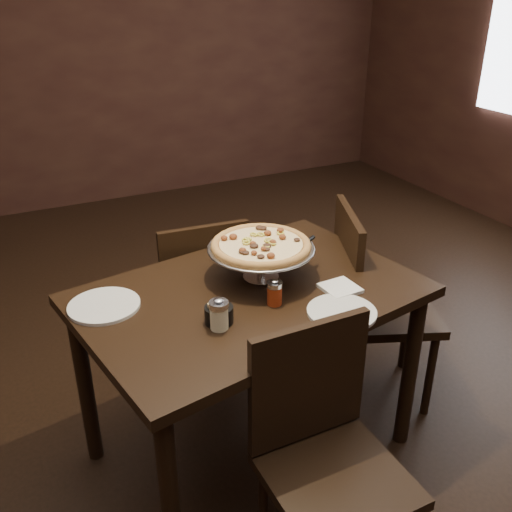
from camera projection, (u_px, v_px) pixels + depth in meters
name	position (u px, v px, depth m)	size (l,w,h in m)	color
room	(279.00, 134.00, 1.88)	(6.04, 7.04, 2.84)	black
dining_table	(250.00, 314.00, 2.22)	(1.39, 1.05, 0.79)	black
pizza_stand	(261.00, 246.00, 2.20)	(0.42, 0.42, 0.17)	silver
parmesan_shaker	(219.00, 314.00, 1.92)	(0.07, 0.07, 0.12)	beige
pepper_flake_shaker	(275.00, 292.00, 2.06)	(0.06, 0.06, 0.10)	maroon
packet_caddy	(219.00, 314.00, 1.96)	(0.10, 0.10, 0.08)	black
napkin_stack	(340.00, 288.00, 2.18)	(0.13, 0.13, 0.01)	white
plate_left	(104.00, 306.00, 2.06)	(0.26, 0.26, 0.01)	silver
plate_near	(342.00, 312.00, 2.02)	(0.25, 0.25, 0.01)	silver
serving_spatula	(307.00, 242.00, 2.24)	(0.14, 0.14, 0.02)	silver
chair_far	(200.00, 294.00, 2.76)	(0.45, 0.45, 0.89)	black
chair_near	(325.00, 450.00, 1.83)	(0.43, 0.43, 0.91)	black
chair_side	(371.00, 299.00, 2.63)	(0.59, 0.59, 0.96)	black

